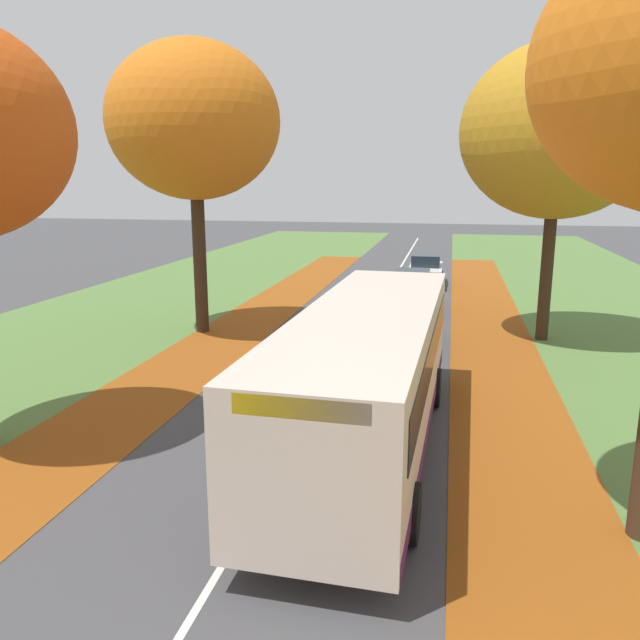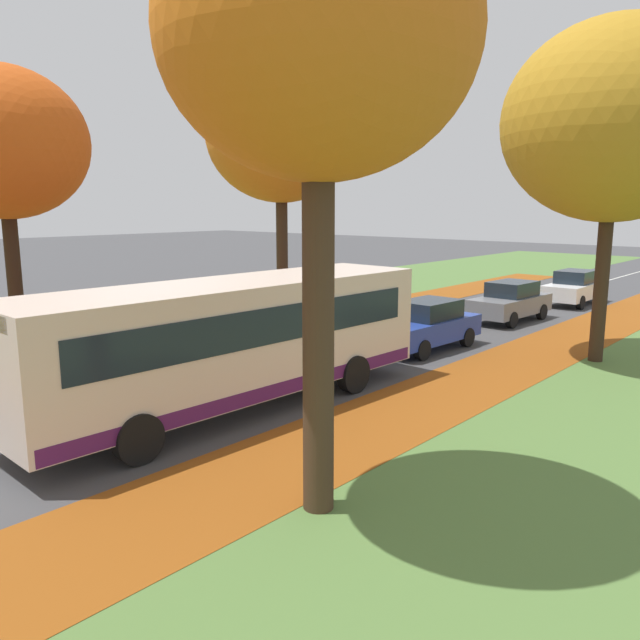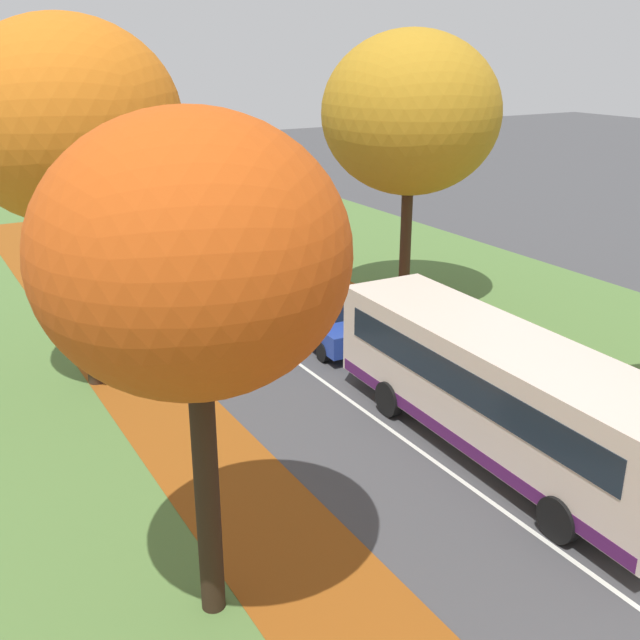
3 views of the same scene
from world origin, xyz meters
name	(u,v)px [view 2 (image 2 of 3)]	position (x,y,z in m)	size (l,w,h in m)	color
grass_verge_left	(216,312)	(-9.20, 20.00, 0.00)	(12.00, 90.00, 0.01)	#517538
leaf_litter_left	(162,352)	(-4.60, 14.00, 0.01)	(2.80, 60.00, 0.00)	#8C4714
leaf_litter_right	(397,413)	(4.60, 14.00, 0.01)	(2.80, 60.00, 0.00)	#8C4714
road_centre_line	(386,342)	(0.00, 20.00, 0.00)	(0.12, 80.00, 0.01)	silver
tree_left_near	(2,144)	(-6.43, 10.33, 6.37)	(4.73, 4.73, 8.53)	black
tree_left_mid	(281,135)	(-5.76, 20.74, 7.40)	(5.93, 5.93, 10.10)	#382619
tree_right_near	(318,37)	(6.21, 9.47, 6.94)	(4.49, 4.49, 9.02)	#422D1E
tree_right_mid	(615,122)	(6.31, 22.10, 7.01)	(6.34, 6.34, 9.88)	#382619
bus	(233,337)	(1.53, 11.80, 1.70)	(2.90, 10.48, 2.98)	beige
car_blue_lead	(426,325)	(1.59, 20.02, 0.81)	(1.92, 4.27, 1.62)	#233D9E
car_grey_following	(510,301)	(1.44, 26.65, 0.81)	(1.93, 4.27, 1.62)	slate
car_white_third_in_line	(574,287)	(1.82, 32.84, 0.81)	(1.80, 4.21, 1.62)	silver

